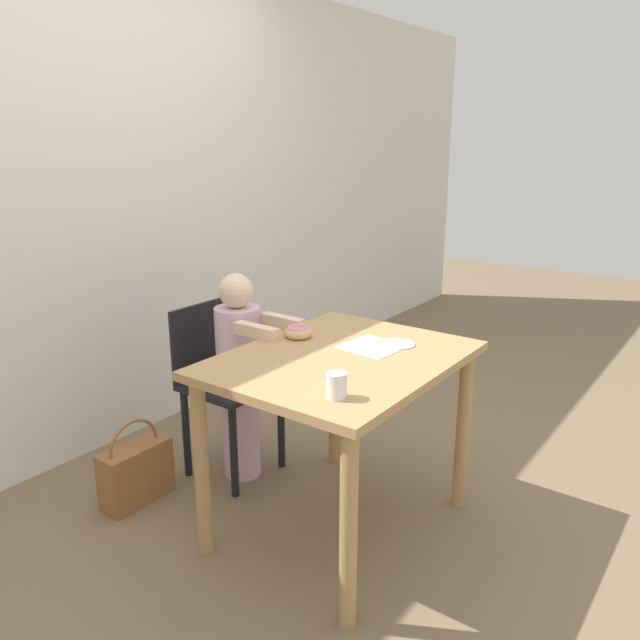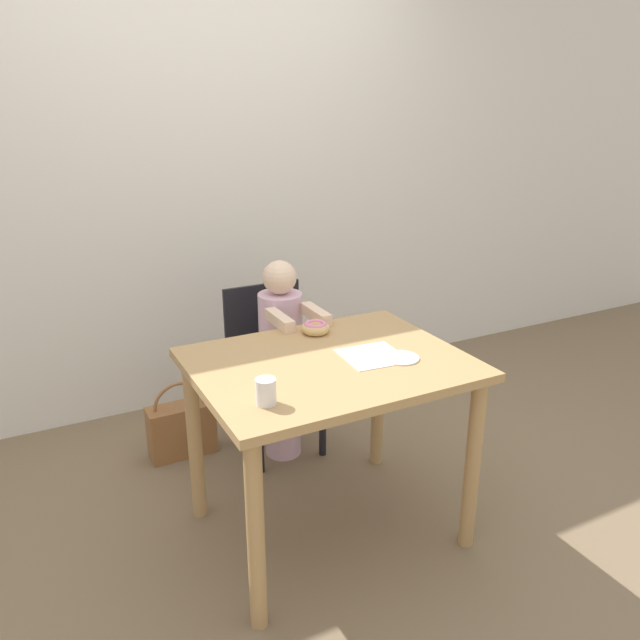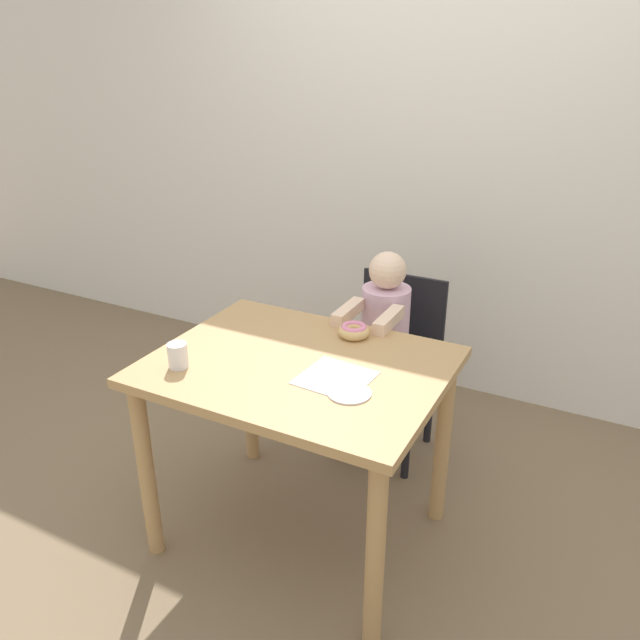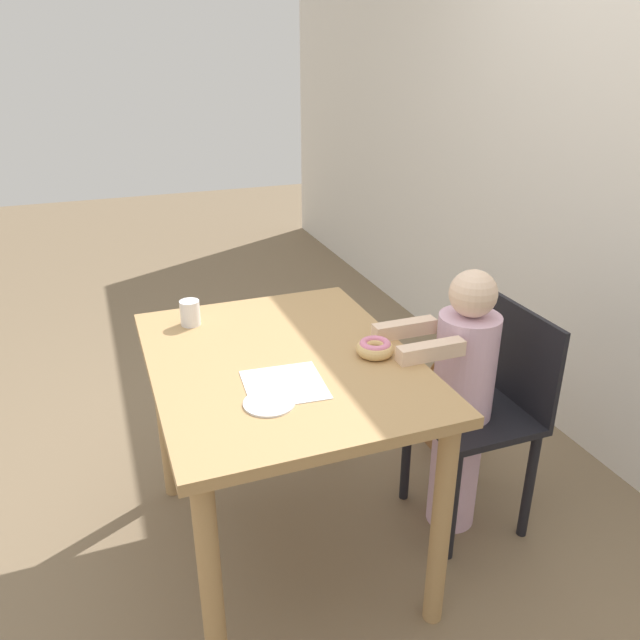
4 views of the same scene
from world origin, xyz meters
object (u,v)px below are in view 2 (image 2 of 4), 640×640
child_figure (282,359)px  handbag (182,428)px  cup (266,392)px  chair (273,363)px  donut (316,327)px

child_figure → handbag: bearing=153.3°
cup → child_figure: bearing=63.2°
chair → donut: chair is taller
handbag → cup: (0.03, -1.08, 0.67)m
child_figure → cup: child_figure is taller
chair → child_figure: bearing=-90.0°
child_figure → cup: 0.99m
donut → handbag: (-0.47, 0.57, -0.65)m
child_figure → donut: size_ratio=8.47×
chair → handbag: (-0.46, 0.12, -0.31)m
chair → cup: bearing=-114.2°
cup → donut: bearing=49.0°
chair → child_figure: size_ratio=0.83×
child_figure → handbag: (-0.46, 0.23, -0.37)m
donut → cup: size_ratio=1.34×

